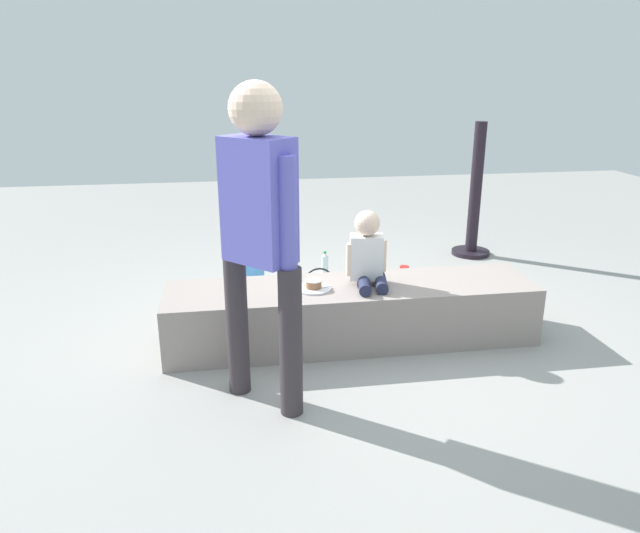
{
  "coord_description": "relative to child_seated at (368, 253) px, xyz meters",
  "views": [
    {
      "loc": [
        -0.75,
        -3.48,
        1.71
      ],
      "look_at": [
        -0.26,
        -0.32,
        0.63
      ],
      "focal_mm": 33.14,
      "sensor_mm": 36.0,
      "label": 1
    }
  ],
  "objects": [
    {
      "name": "ground_plane",
      "position": [
        -0.1,
        -0.0,
        -0.6
      ],
      "size": [
        12.0,
        12.0,
        0.0
      ],
      "primitive_type": "plane",
      "color": "gray"
    },
    {
      "name": "concrete_ledge",
      "position": [
        -0.1,
        -0.0,
        -0.41
      ],
      "size": [
        2.38,
        0.56,
        0.38
      ],
      "primitive_type": "cube",
      "color": "gray",
      "rests_on": "ground_plane"
    },
    {
      "name": "child_seated",
      "position": [
        0.0,
        0.0,
        0.0
      ],
      "size": [
        0.28,
        0.33,
        0.48
      ],
      "color": "#202440",
      "rests_on": "concrete_ledge"
    },
    {
      "name": "adult_standing",
      "position": [
        -0.71,
        -0.68,
        0.4
      ],
      "size": [
        0.38,
        0.39,
        1.66
      ],
      "color": "#322B30",
      "rests_on": "ground_plane"
    },
    {
      "name": "cake_plate",
      "position": [
        -0.35,
        -0.04,
        -0.19
      ],
      "size": [
        0.22,
        0.22,
        0.07
      ],
      "color": "white",
      "rests_on": "concrete_ledge"
    },
    {
      "name": "gift_bag",
      "position": [
        -0.72,
        1.08,
        -0.44
      ],
      "size": [
        0.23,
        0.09,
        0.35
      ],
      "color": "#4C99E0",
      "rests_on": "ground_plane"
    },
    {
      "name": "railing_post",
      "position": [
        1.43,
        1.68,
        -0.11
      ],
      "size": [
        0.36,
        0.36,
        1.26
      ],
      "color": "black",
      "rests_on": "ground_plane"
    },
    {
      "name": "water_bottle_near_gift",
      "position": [
        -0.05,
        1.36,
        -0.51
      ],
      "size": [
        0.06,
        0.06,
        0.2
      ],
      "color": "silver",
      "rests_on": "ground_plane"
    },
    {
      "name": "water_bottle_far_side",
      "position": [
        -0.56,
        0.5,
        -0.5
      ],
      "size": [
        0.06,
        0.06,
        0.21
      ],
      "color": "silver",
      "rests_on": "ground_plane"
    },
    {
      "name": "party_cup_red",
      "position": [
        0.59,
        1.1,
        -0.54
      ],
      "size": [
        0.08,
        0.08,
        0.11
      ],
      "primitive_type": "cylinder",
      "color": "red",
      "rests_on": "ground_plane"
    },
    {
      "name": "cake_box_white",
      "position": [
        -0.88,
        0.55,
        -0.53
      ],
      "size": [
        0.31,
        0.33,
        0.13
      ],
      "primitive_type": "cube",
      "rotation": [
        0.0,
        0.0,
        -0.18
      ],
      "color": "white",
      "rests_on": "ground_plane"
    },
    {
      "name": "handbag_black_leather",
      "position": [
        -0.23,
        0.54,
        -0.48
      ],
      "size": [
        0.31,
        0.12,
        0.33
      ],
      "color": "black",
      "rests_on": "ground_plane"
    }
  ]
}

